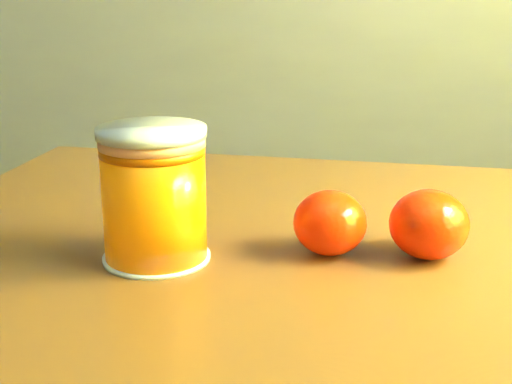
{
  "coord_description": "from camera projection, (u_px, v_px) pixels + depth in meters",
  "views": [
    {
      "loc": [
        0.67,
        -0.21,
        0.92
      ],
      "look_at": [
        0.68,
        0.33,
        0.75
      ],
      "focal_mm": 50.0,
      "sensor_mm": 36.0,
      "label": 1
    }
  ],
  "objects": [
    {
      "name": "table",
      "position": [
        408.0,
        368.0,
        0.58
      ],
      "size": [
        1.04,
        0.83,
        0.69
      ],
      "rotation": [
        0.0,
        0.0,
        -0.21
      ],
      "color": "brown",
      "rests_on": "ground"
    },
    {
      "name": "juice_glass",
      "position": [
        154.0,
        196.0,
        0.56
      ],
      "size": [
        0.09,
        0.09,
        0.11
      ],
      "rotation": [
        0.0,
        0.0,
        0.25
      ],
      "color": "orange",
      "rests_on": "table"
    },
    {
      "name": "orange_front",
      "position": [
        330.0,
        223.0,
        0.58
      ],
      "size": [
        0.07,
        0.07,
        0.05
      ],
      "primitive_type": "ellipsoid",
      "rotation": [
        0.0,
        0.0,
        0.11
      ],
      "color": "#FF2B05",
      "rests_on": "table"
    },
    {
      "name": "orange_back",
      "position": [
        429.0,
        224.0,
        0.57
      ],
      "size": [
        0.07,
        0.07,
        0.06
      ],
      "primitive_type": "ellipsoid",
      "rotation": [
        0.0,
        0.0,
        -0.06
      ],
      "color": "#FF2B05",
      "rests_on": "table"
    }
  ]
}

